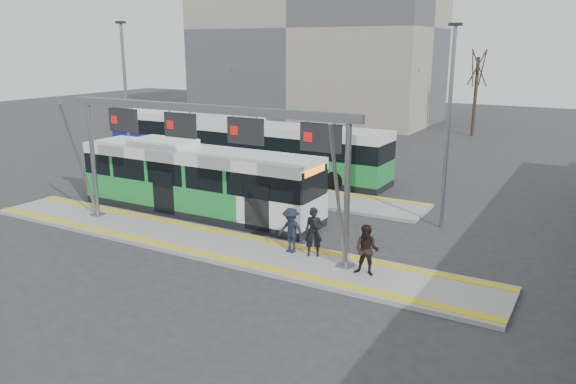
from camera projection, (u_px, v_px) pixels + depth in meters
name	position (u px, v px, depth m)	size (l,w,h in m)	color
ground	(211.00, 245.00, 21.59)	(120.00, 120.00, 0.00)	#2D2D30
platform_main	(211.00, 243.00, 21.57)	(22.00, 3.00, 0.15)	gray
platform_second	(242.00, 187.00, 30.21)	(20.00, 3.00, 0.15)	gray
tactile_main	(211.00, 241.00, 21.55)	(22.00, 2.65, 0.02)	yellow
tactile_second	(254.00, 181.00, 31.15)	(20.00, 0.35, 0.02)	yellow
gantry	(204.00, 133.00, 20.88)	(13.00, 1.68, 5.20)	slate
apartment_block	(316.00, 27.00, 56.20)	(24.50, 12.50, 18.40)	gray
hero_bus	(198.00, 181.00, 25.46)	(11.86, 2.58, 3.25)	black
bg_bus_green	(287.00, 152.00, 32.27)	(12.17, 2.73, 3.04)	black
bg_bus_blue	(186.00, 135.00, 38.79)	(11.36, 3.08, 2.93)	black
passenger_a	(314.00, 232.00, 19.91)	(0.65, 0.43, 1.78)	black
passenger_b	(367.00, 250.00, 18.25)	(0.83, 0.65, 1.71)	black
passenger_c	(291.00, 230.00, 20.26)	(1.08, 0.62, 1.67)	black
tree_left	(409.00, 49.00, 48.01)	(1.40, 1.40, 9.36)	#382B21
tree_mid	(478.00, 68.00, 46.25)	(1.40, 1.40, 7.40)	#382B21
tree_far	(238.00, 54.00, 55.45)	(1.40, 1.40, 8.77)	#382B21
lamp_west	(126.00, 103.00, 29.19)	(0.50, 0.25, 8.63)	slate
lamp_east	(448.00, 124.00, 22.63)	(0.50, 0.25, 8.31)	slate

